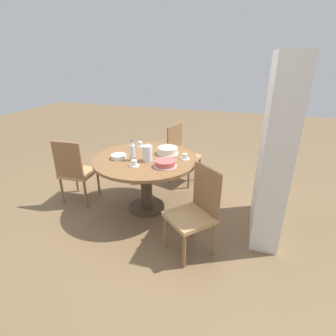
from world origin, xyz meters
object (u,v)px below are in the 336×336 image
object	(u,v)px
chair_c	(181,153)
cup_a	(134,164)
bookshelf	(272,152)
water_bottle	(132,152)
cake_main	(168,151)
chair_a	(75,170)
coffee_pot	(147,153)
chair_b	(195,210)
cup_b	(140,144)
cake_second	(165,164)
cup_c	(185,157)

from	to	relation	value
chair_c	cup_a	size ratio (longest dim) A/B	7.57
bookshelf	water_bottle	size ratio (longest dim) A/B	7.63
water_bottle	cake_main	world-z (taller)	water_bottle
chair_a	coffee_pot	xyz separation A→B (m)	(-0.04, 1.05, 0.36)
chair_b	water_bottle	distance (m)	1.09
chair_c	cake_main	size ratio (longest dim) A/B	3.26
bookshelf	cup_b	world-z (taller)	bookshelf
cup_b	chair_b	bearing A→B (deg)	45.41
chair_b	water_bottle	bearing A→B (deg)	-166.86
chair_c	cup_a	world-z (taller)	chair_c
chair_b	chair_c	world-z (taller)	same
bookshelf	cake_main	bearing A→B (deg)	79.65
cake_main	cup_a	bearing A→B (deg)	-26.09
coffee_pot	cake_main	distance (m)	0.36
water_bottle	cup_a	bearing A→B (deg)	30.25
chair_a	coffee_pot	size ratio (longest dim) A/B	3.96
chair_c	cake_second	world-z (taller)	chair_c
cup_a	cup_c	world-z (taller)	same
chair_b	cake_second	xyz separation A→B (m)	(-0.43, -0.46, 0.29)
chair_a	bookshelf	bearing A→B (deg)	179.65
chair_b	chair_c	xyz separation A→B (m)	(-1.58, -0.57, 0.00)
chair_b	cake_second	world-z (taller)	chair_b
bookshelf	cake_main	xyz separation A→B (m)	(-0.23, -1.25, -0.19)
coffee_pot	cup_b	size ratio (longest dim) A/B	1.91
chair_a	cup_a	distance (m)	1.01
chair_a	chair_c	world-z (taller)	same
chair_c	water_bottle	xyz separation A→B (m)	(1.08, -0.34, 0.36)
cake_main	cup_b	distance (m)	0.50
chair_c	coffee_pot	world-z (taller)	coffee_pot
water_bottle	cup_b	xyz separation A→B (m)	(-0.51, -0.12, -0.08)
bookshelf	cup_c	size ratio (longest dim) A/B	16.19
cake_second	bookshelf	bearing A→B (deg)	99.26
chair_b	cup_b	world-z (taller)	chair_b
cup_a	coffee_pot	bearing A→B (deg)	155.50
chair_a	bookshelf	xyz separation A→B (m)	(-0.13, 2.45, 0.48)
cup_c	chair_c	bearing A→B (deg)	-162.67
cake_second	cup_b	xyz separation A→B (m)	(-0.58, -0.57, -0.01)
chair_a	chair_b	distance (m)	1.83
cake_second	cup_b	distance (m)	0.81
water_bottle	cup_a	distance (m)	0.21
cup_a	cup_c	bearing A→B (deg)	127.48
cake_main	cup_b	bearing A→B (deg)	-109.90
chair_b	cup_c	size ratio (longest dim) A/B	7.57
cup_b	cup_c	xyz separation A→B (m)	(0.29, 0.73, 0.00)
chair_a	cake_second	world-z (taller)	chair_a
chair_b	chair_c	distance (m)	1.68
bookshelf	chair_a	bearing A→B (deg)	92.98
chair_b	coffee_pot	bearing A→B (deg)	-174.29
water_bottle	cake_main	distance (m)	0.49
chair_c	cup_c	distance (m)	0.94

